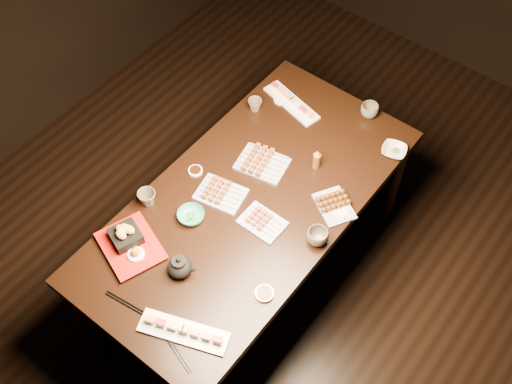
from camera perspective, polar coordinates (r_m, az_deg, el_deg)
ground at (r=3.63m, az=0.14°, el=-10.71°), size 5.00×5.00×0.00m
dining_table at (r=3.41m, az=-0.52°, el=-4.41°), size 1.00×1.85×0.75m
sushi_platter_near at (r=2.76m, az=-6.47°, el=-12.12°), size 0.40×0.24×0.05m
sushi_platter_far at (r=3.50m, az=3.19°, el=8.08°), size 0.37×0.18×0.04m
yakitori_plate_center at (r=3.10m, az=-3.16°, el=0.04°), size 0.26×0.21×0.06m
yakitori_plate_right at (r=3.01m, az=0.57°, el=-2.53°), size 0.21×0.15×0.05m
yakitori_plate_left at (r=3.21m, az=0.56°, el=2.77°), size 0.28×0.22×0.06m
tsukune_plate at (r=3.08m, az=7.00°, el=-1.08°), size 0.25×0.23×0.05m
edamame_bowl_green at (r=3.04m, az=-5.80°, el=-2.12°), size 0.17×0.17×0.04m
edamame_bowl_cream at (r=3.35m, az=12.17°, el=3.61°), size 0.15×0.15×0.03m
tempura_tray at (r=2.97m, az=-11.19°, el=-4.36°), size 0.36×0.32×0.11m
teacup_near_left at (r=3.10m, az=-9.65°, el=-0.53°), size 0.11×0.11×0.08m
teacup_mid_right at (r=2.96m, az=5.49°, el=-3.97°), size 0.12×0.12×0.08m
teacup_far_left at (r=3.45m, az=-0.09°, el=7.75°), size 0.09×0.09×0.07m
teacup_far_right at (r=3.48m, az=10.05°, el=7.14°), size 0.11×0.11×0.08m
teapot at (r=2.87m, az=-6.81°, el=-6.49°), size 0.17×0.17×0.11m
condiment_bottle at (r=3.19m, az=5.41°, el=2.96°), size 0.05×0.05×0.12m
sauce_dish_west at (r=3.22m, az=-5.41°, el=1.89°), size 0.09×0.09×0.01m
sauce_dish_east at (r=3.09m, az=7.48°, el=-1.56°), size 0.11×0.11×0.02m
sauce_dish_se at (r=2.84m, az=0.75°, el=-9.01°), size 0.10×0.10×0.02m
sauce_dish_nw at (r=3.52m, az=2.18°, el=8.19°), size 0.07×0.07×0.01m
chopsticks_near at (r=2.87m, az=-11.33°, el=-9.75°), size 0.23×0.05×0.01m
chopsticks_se at (r=2.75m, az=-7.17°, el=-13.74°), size 0.23×0.09×0.01m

